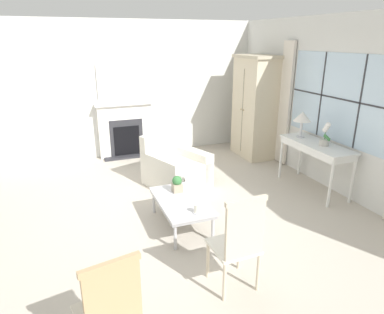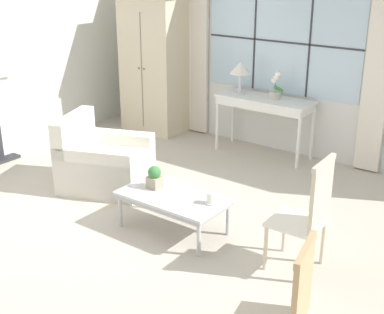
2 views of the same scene
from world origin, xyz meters
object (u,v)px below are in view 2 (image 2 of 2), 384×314
Objects in this scene: potted_orchid at (276,87)px; pillar_candle at (211,198)px; armoire at (154,63)px; console_table at (265,104)px; potted_plant_small at (154,177)px; armchair_upholstered at (104,164)px; side_chair_wooden at (309,211)px; coffee_table at (173,199)px; table_lamp at (240,69)px; accent_chair_wooden at (285,307)px.

pillar_candle is (0.63, -2.43, -0.52)m from potted_orchid.
armoire is 1.58× the size of console_table.
potted_plant_small is at bearing -91.10° from potted_orchid.
potted_orchid reaches higher than armchair_upholstered.
side_chair_wooden reaches higher than coffee_table.
table_lamp is 2.73m from pillar_candle.
side_chair_wooden is 1.42m from coffee_table.
armchair_upholstered is (-0.99, -2.10, -0.43)m from console_table.
potted_plant_small is at bearing -79.01° from table_lamp.
accent_chair_wooden is at bearing -41.41° from armoire.
pillar_candle is (0.76, -2.40, -0.28)m from console_table.
potted_orchid is 2.51m from potted_plant_small.
potted_plant_small is (-0.05, -2.47, -0.46)m from potted_orchid.
armchair_upholstered is 1.12× the size of side_chair_wooden.
armchair_upholstered is 1.40m from coffee_table.
armchair_upholstered is at bearing 174.63° from side_chair_wooden.
potted_orchid is 2.57m from pillar_candle.
potted_plant_small is (-0.27, 0.04, 0.16)m from coffee_table.
table_lamp reaches higher than coffee_table.
accent_chair_wooden is at bearing -41.45° from pillar_candle.
pillar_candle is at bearing -75.47° from potted_orchid.
coffee_table is (0.73, -2.44, -0.81)m from table_lamp.
side_chair_wooden is 1.04× the size of accent_chair_wooden.
armoire reaches higher than table_lamp.
potted_orchid is at bearing 124.01° from side_chair_wooden.
accent_chair_wooden reaches higher than pillar_candle.
armoire is at bearing 129.89° from potted_plant_small.
potted_plant_small is at bearing -177.39° from side_chair_wooden.
potted_plant_small is (-2.10, 1.22, -0.06)m from accent_chair_wooden.
potted_orchid is at bearing 7.33° from table_lamp.
side_chair_wooden is (1.75, -2.36, -0.13)m from console_table.
armchair_upholstered is 1.79m from pillar_candle.
armoire reaches higher than coffee_table.
armoire reaches higher than armchair_upholstered.
armoire reaches higher than potted_orchid.
side_chair_wooden is at bearing 2.27° from pillar_candle.
console_table is 2.37m from armchair_upholstered.
armchair_upholstered is 2.77m from side_chair_wooden.
armoire is 5.51× the size of potted_orchid.
console_table is 2.96× the size of table_lamp.
coffee_table is at bearing -81.85° from console_table.
armoire is 2.04× the size of accent_chair_wooden.
armchair_upholstered is 5.08× the size of potted_plant_small.
side_chair_wooden is at bearing -55.99° from potted_orchid.
pillar_candle is at bearing 3.11° from potted_plant_small.
armchair_upholstered is at bearing 170.41° from pillar_candle.
accent_chair_wooden is at bearing -32.83° from coffee_table.
accent_chair_wooden is 8.12× the size of pillar_candle.
table_lamp is at bearing 115.81° from pillar_candle.
table_lamp reaches higher than accent_chair_wooden.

